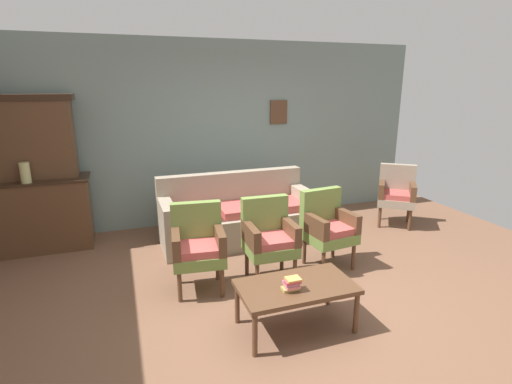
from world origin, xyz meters
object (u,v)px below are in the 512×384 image
armchair_row_middle (198,244)px  wingback_chair_by_fireplace (396,192)px  floral_couch (237,217)px  book_stack_on_table (292,284)px  vase_on_cabinet (25,173)px  armchair_near_couch_end (327,225)px  coffee_table (296,289)px  armchair_by_doorway (269,236)px  side_cabinet (45,214)px

armchair_row_middle → wingback_chair_by_fireplace: same height
floral_couch → book_stack_on_table: (-0.18, -2.17, 0.15)m
vase_on_cabinet → armchair_row_middle: 2.39m
armchair_near_couch_end → coffee_table: armchair_near_couch_end is taller
armchair_row_middle → book_stack_on_table: size_ratio=6.12×
armchair_row_middle → vase_on_cabinet: bearing=139.5°
armchair_near_couch_end → armchair_by_doorway: bearing=-174.2°
armchair_row_middle → coffee_table: armchair_row_middle is taller
side_cabinet → armchair_near_couch_end: side_cabinet is taller
side_cabinet → armchair_by_doorway: (2.42, -1.73, 0.03)m
side_cabinet → book_stack_on_table: side_cabinet is taller
armchair_row_middle → armchair_by_doorway: size_ratio=1.00×
wingback_chair_by_fireplace → vase_on_cabinet: bearing=173.5°
side_cabinet → armchair_row_middle: size_ratio=1.28×
armchair_row_middle → armchair_near_couch_end: same height
armchair_near_couch_end → side_cabinet: bearing=152.5°
vase_on_cabinet → book_stack_on_table: 3.51m
armchair_near_couch_end → book_stack_on_table: size_ratio=6.12×
vase_on_cabinet → armchair_row_middle: size_ratio=0.28×
coffee_table → book_stack_on_table: book_stack_on_table is taller
floral_couch → armchair_by_doorway: size_ratio=2.30×
side_cabinet → book_stack_on_table: 3.53m
armchair_row_middle → armchair_near_couch_end: size_ratio=1.00×
side_cabinet → coffee_table: side_cabinet is taller
wingback_chair_by_fireplace → book_stack_on_table: 3.30m
wingback_chair_by_fireplace → book_stack_on_table: wingback_chair_by_fireplace is taller
armchair_row_middle → armchair_by_doorway: 0.77m
side_cabinet → armchair_by_doorway: bearing=-35.6°
side_cabinet → armchair_row_middle: 2.37m
armchair_row_middle → wingback_chair_by_fireplace: 3.34m
armchair_near_couch_end → coffee_table: size_ratio=0.90×
armchair_row_middle → wingback_chair_by_fireplace: (3.21, 0.94, 0.00)m
coffee_table → vase_on_cabinet: bearing=134.3°
side_cabinet → armchair_near_couch_end: 3.58m
floral_couch → wingback_chair_by_fireplace: (2.45, -0.18, 0.17)m
armchair_near_couch_end → coffee_table: 1.33m
armchair_row_middle → side_cabinet: bearing=134.4°
armchair_near_couch_end → wingback_chair_by_fireplace: bearing=28.3°
armchair_near_couch_end → book_stack_on_table: (-0.94, -1.08, -0.02)m
side_cabinet → armchair_by_doorway: 2.98m
vase_on_cabinet → book_stack_on_table: vase_on_cabinet is taller
armchair_by_doorway → coffee_table: armchair_by_doorway is taller
book_stack_on_table → floral_couch: bearing=85.3°
armchair_row_middle → book_stack_on_table: bearing=-61.1°
side_cabinet → vase_on_cabinet: bearing=-120.9°
armchair_near_couch_end → wingback_chair_by_fireplace: size_ratio=1.00×
side_cabinet → coffee_table: bearing=-49.0°
vase_on_cabinet → wingback_chair_by_fireplace: (4.97, -0.57, -0.56)m
armchair_by_doorway → armchair_row_middle: bearing=176.9°
armchair_by_doorway → armchair_near_couch_end: same height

